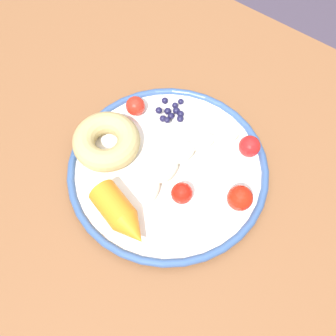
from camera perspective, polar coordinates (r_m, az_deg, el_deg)
The scene contains 11 objects.
ground_plane at distance 1.39m, azimuth 1.13°, elevation -14.67°, with size 6.00×6.00×0.00m, color #3F3544.
dining_table at distance 0.77m, azimuth 1.98°, elevation -2.72°, with size 1.05×0.72×0.77m.
plate at distance 0.65m, azimuth 0.00°, elevation -0.12°, with size 0.31×0.31×0.02m.
banana at distance 0.64m, azimuth 2.33°, elevation 1.61°, with size 0.08×0.19×0.03m.
carrot_orange at distance 0.59m, azimuth -6.45°, elevation -6.40°, with size 0.11×0.07×0.04m.
donut at distance 0.66m, azimuth -8.41°, elevation 3.63°, with size 0.11×0.11×0.04m, color tan.
blueberry_pile at distance 0.70m, azimuth 0.44°, elevation 7.70°, with size 0.05×0.06×0.02m.
tomato_near at distance 0.66m, azimuth 11.06°, elevation 2.92°, with size 0.03×0.03×0.03m, color red.
tomato_mid at distance 0.61m, azimuth 1.89°, elevation -3.46°, with size 0.03×0.03×0.03m, color red.
tomato_far at distance 0.61m, azimuth 9.79°, elevation -4.06°, with size 0.04×0.04×0.04m, color red.
tomato_extra at distance 0.69m, azimuth -4.47°, elevation 8.45°, with size 0.03×0.03×0.03m, color red.
Camera 1 is at (0.18, -0.28, 1.35)m, focal length 44.65 mm.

